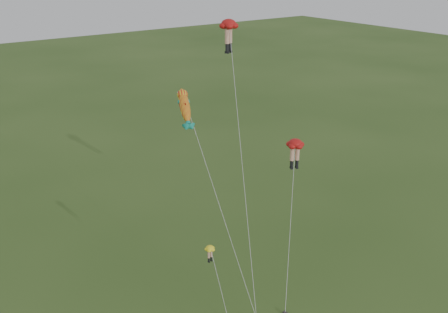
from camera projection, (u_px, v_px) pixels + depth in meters
legs_kite_red_high at (229, 30)px, 39.77m from camera, size 6.64×12.58×22.04m
legs_kite_red_mid at (295, 147)px, 42.47m from camera, size 6.49×6.58×12.26m
legs_kite_yellow at (212, 258)px, 35.96m from camera, size 1.00×4.68×7.33m
fish_kite at (185, 107)px, 38.67m from camera, size 1.94×10.34×17.29m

